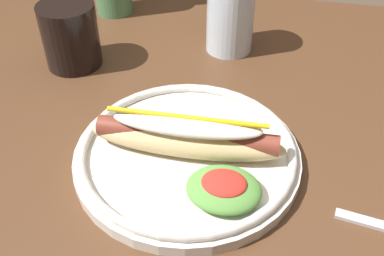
{
  "coord_description": "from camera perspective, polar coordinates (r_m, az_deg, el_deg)",
  "views": [
    {
      "loc": [
        0.03,
        -0.5,
        1.15
      ],
      "look_at": [
        -0.06,
        -0.07,
        0.77
      ],
      "focal_mm": 42.25,
      "sensor_mm": 36.0,
      "label": 1
    }
  ],
  "objects": [
    {
      "name": "dining_table",
      "position": [
        0.71,
        5.55,
        -4.67
      ],
      "size": [
        1.46,
        0.81,
        0.74
      ],
      "color": "#51331E",
      "rests_on": "ground_plane"
    },
    {
      "name": "hot_dog_plate",
      "position": [
        0.56,
        -0.37,
        -2.92
      ],
      "size": [
        0.28,
        0.28,
        0.08
      ],
      "color": "silver",
      "rests_on": "dining_table"
    },
    {
      "name": "water_cup",
      "position": [
        0.77,
        4.89,
        14.25
      ],
      "size": [
        0.08,
        0.08,
        0.13
      ],
      "primitive_type": "cylinder",
      "color": "silver",
      "rests_on": "dining_table"
    },
    {
      "name": "soda_cup",
      "position": [
        0.75,
        -15.1,
        11.22
      ],
      "size": [
        0.09,
        0.09,
        0.1
      ],
      "primitive_type": "cylinder",
      "color": "black",
      "rests_on": "dining_table"
    }
  ]
}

